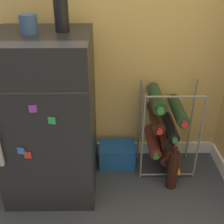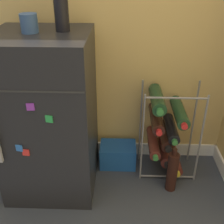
% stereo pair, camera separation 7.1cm
% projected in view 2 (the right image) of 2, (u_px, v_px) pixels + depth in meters
% --- Properties ---
extents(ground_plane, '(14.00, 14.00, 0.00)m').
position_uv_depth(ground_plane, '(92.00, 207.00, 1.62)').
color(ground_plane, '#333842').
extents(mini_fridge, '(0.51, 0.51, 0.94)m').
position_uv_depth(mini_fridge, '(49.00, 117.00, 1.59)').
color(mini_fridge, black).
rests_on(mini_fridge, ground_plane).
extents(wine_rack, '(0.36, 0.33, 0.61)m').
position_uv_depth(wine_rack, '(165.00, 131.00, 1.77)').
color(wine_rack, slate).
rests_on(wine_rack, ground_plane).
extents(soda_box, '(0.24, 0.17, 0.15)m').
position_uv_depth(soda_box, '(118.00, 155.00, 1.93)').
color(soda_box, '#194C9E').
rests_on(soda_box, ground_plane).
extents(fridge_top_cup, '(0.08, 0.08, 0.09)m').
position_uv_depth(fridge_top_cup, '(29.00, 23.00, 1.35)').
color(fridge_top_cup, '#335184').
rests_on(fridge_top_cup, mini_fridge).
extents(fridge_top_bottle, '(0.07, 0.07, 0.28)m').
position_uv_depth(fridge_top_bottle, '(61.00, 4.00, 1.34)').
color(fridge_top_bottle, black).
rests_on(fridge_top_bottle, mini_fridge).
extents(loose_bottle_floor, '(0.07, 0.07, 0.30)m').
position_uv_depth(loose_bottle_floor, '(172.00, 171.00, 1.69)').
color(loose_bottle_floor, black).
rests_on(loose_bottle_floor, ground_plane).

